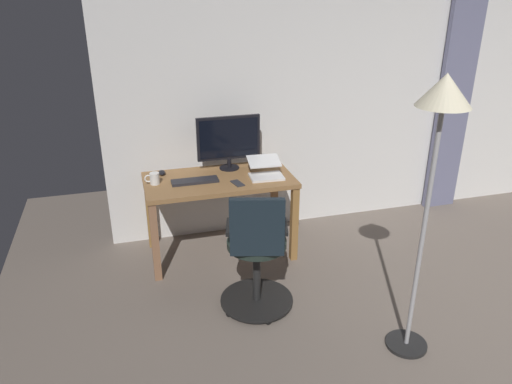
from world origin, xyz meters
The scene contains 11 objects.
back_room_partition centered at (0.00, -2.77, 1.33)m, with size 6.26×0.10×2.67m, color silver.
curtain_right_panel centered at (-0.37, -2.66, 1.25)m, with size 0.36×0.06×2.50m, color slate.
desk centered at (2.17, -2.29, 0.63)m, with size 1.28×0.65×0.74m.
office_chair centered at (2.09, -1.38, 0.46)m, with size 0.56×0.56×0.98m.
computer_monitor centered at (2.03, -2.50, 1.01)m, with size 0.57×0.18×0.48m.
computer_keyboard centered at (2.39, -2.25, 0.75)m, with size 0.39×0.12×0.02m, color #232328.
laptop centered at (1.77, -2.22, 0.79)m, with size 0.30×0.32×0.15m.
computer_mouse centered at (2.64, -2.51, 0.75)m, with size 0.06×0.10×0.04m, color black.
cell_phone_by_monitor centered at (2.05, -2.12, 0.74)m, with size 0.07×0.14×0.01m, color #333338.
mug_coffee centered at (2.72, -2.30, 0.79)m, with size 0.13×0.08×0.10m.
floor_lamp centered at (1.21, -0.71, 1.53)m, with size 0.31×0.31×1.85m.
Camera 1 is at (2.93, 1.57, 2.31)m, focal length 34.34 mm.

